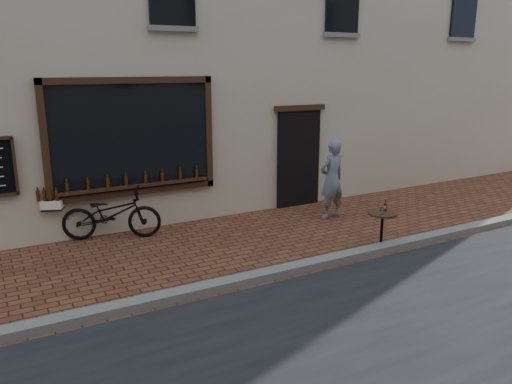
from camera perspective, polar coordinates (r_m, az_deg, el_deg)
ground at (r=8.04m, az=7.17°, el=-9.07°), size 90.00×90.00×0.00m
kerb at (r=8.16m, az=6.35°, el=-8.22°), size 90.00×0.25×0.12m
cargo_bicycle at (r=9.72m, az=-16.41°, el=-2.38°), size 2.19×1.29×1.02m
bistro_table at (r=9.12m, az=14.22°, el=-3.44°), size 0.51×0.51×0.88m
pedestrian at (r=10.67m, az=8.67°, el=1.47°), size 0.65×0.46×1.69m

